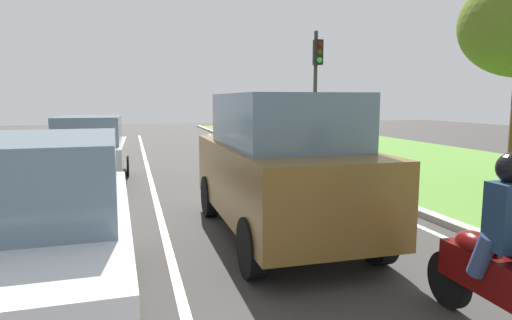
{
  "coord_description": "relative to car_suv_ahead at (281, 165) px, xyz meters",
  "views": [
    {
      "loc": [
        -1.17,
        1.86,
        2.19
      ],
      "look_at": [
        0.8,
        8.88,
        1.2
      ],
      "focal_mm": 31.34,
      "sensor_mm": 36.0,
      "label": 1
    }
  ],
  "objects": [
    {
      "name": "car_suv_ahead",
      "position": [
        0.0,
        0.0,
        0.0
      ],
      "size": [
        1.97,
        4.5,
        2.28
      ],
      "rotation": [
        0.0,
        0.0,
        -0.0
      ],
      "color": "brown",
      "rests_on": "ground"
    },
    {
      "name": "rider_person",
      "position": [
        0.92,
        -3.53,
        0.02
      ],
      "size": [
        0.51,
        0.41,
        1.16
      ],
      "rotation": [
        0.0,
        0.0,
        -0.02
      ],
      "color": "#192D47",
      "rests_on": "ground"
    },
    {
      "name": "traffic_light_near_right",
      "position": [
        4.41,
        8.88,
        1.96
      ],
      "size": [
        0.32,
        0.5,
        4.68
      ],
      "color": "#2D2D2D",
      "rests_on": "ground"
    },
    {
      "name": "car_sedan_left_lane",
      "position": [
        -3.18,
        -2.18,
        -0.25
      ],
      "size": [
        1.94,
        4.35,
        1.86
      ],
      "rotation": [
        0.0,
        0.0,
        0.03
      ],
      "color": "silver",
      "rests_on": "ground"
    },
    {
      "name": "lane_line_center",
      "position": [
        -1.79,
        5.53,
        -1.16
      ],
      "size": [
        0.12,
        32.0,
        0.01
      ],
      "primitive_type": "cube",
      "color": "silver",
      "rests_on": "ground"
    },
    {
      "name": "ground_plane",
      "position": [
        -1.09,
        5.53,
        -1.17
      ],
      "size": [
        60.0,
        60.0,
        0.0
      ],
      "primitive_type": "plane",
      "color": "#383533"
    },
    {
      "name": "car_hatchback_far",
      "position": [
        -3.25,
        5.28,
        -0.28
      ],
      "size": [
        1.8,
        3.74,
        1.78
      ],
      "rotation": [
        0.0,
        0.0,
        -0.02
      ],
      "color": "#B7BABF",
      "rests_on": "ground"
    },
    {
      "name": "lane_line_right_edge",
      "position": [
        2.51,
        5.53,
        -1.16
      ],
      "size": [
        0.12,
        32.0,
        0.01
      ],
      "primitive_type": "cube",
      "color": "silver",
      "rests_on": "ground"
    },
    {
      "name": "motorcycle",
      "position": [
        0.91,
        -3.58,
        -0.6
      ],
      "size": [
        0.41,
        1.9,
        1.01
      ],
      "rotation": [
        0.0,
        0.0,
        -0.02
      ],
      "color": "#590A0A",
      "rests_on": "ground"
    },
    {
      "name": "grass_verge_right",
      "position": [
        7.41,
        5.53,
        -1.14
      ],
      "size": [
        9.0,
        48.0,
        0.06
      ],
      "primitive_type": "cube",
      "color": "#548433",
      "rests_on": "ground"
    },
    {
      "name": "curb_right",
      "position": [
        3.01,
        5.53,
        -1.11
      ],
      "size": [
        0.24,
        48.0,
        0.12
      ],
      "primitive_type": "cube",
      "color": "#9E9B93",
      "rests_on": "ground"
    }
  ]
}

